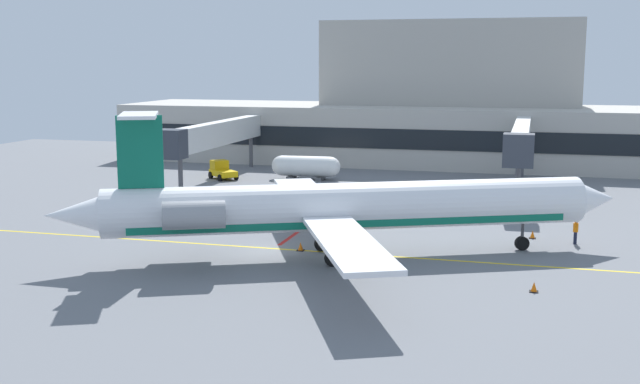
% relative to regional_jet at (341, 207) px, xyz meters
% --- Properties ---
extents(ground, '(120.00, 120.00, 0.11)m').
position_rel_regional_jet_xyz_m(ground, '(-4.62, 0.00, -3.24)').
color(ground, slate).
extents(terminal_building, '(79.18, 16.66, 16.87)m').
position_rel_regional_jet_xyz_m(terminal_building, '(1.25, 48.58, 2.60)').
color(terminal_building, '#B7B2A8').
rests_on(terminal_building, ground).
extents(jet_bridge_west, '(2.40, 23.38, 6.42)m').
position_rel_regional_jet_xyz_m(jet_bridge_west, '(10.09, 27.55, 1.85)').
color(jet_bridge_west, silver).
rests_on(jet_bridge_west, ground).
extents(jet_bridge_east, '(2.40, 22.85, 6.01)m').
position_rel_regional_jet_xyz_m(jet_bridge_east, '(-20.28, 27.82, 1.45)').
color(jet_bridge_east, silver).
rests_on(jet_bridge_east, ground).
extents(regional_jet, '(33.50, 26.55, 9.08)m').
position_rel_regional_jet_xyz_m(regional_jet, '(0.00, 0.00, 0.00)').
color(regional_jet, white).
rests_on(regional_jet, ground).
extents(baggage_tug, '(3.67, 3.59, 1.88)m').
position_rel_regional_jet_xyz_m(baggage_tug, '(-19.88, 28.82, -2.32)').
color(baggage_tug, '#E5B20C').
rests_on(baggage_tug, ground).
extents(pushback_tractor, '(4.15, 2.37, 2.22)m').
position_rel_regional_jet_xyz_m(pushback_tractor, '(4.84, 14.89, -2.19)').
color(pushback_tractor, '#19389E').
rests_on(pushback_tractor, ground).
extents(fuel_tank, '(7.20, 2.42, 2.44)m').
position_rel_regional_jet_xyz_m(fuel_tank, '(-11.33, 30.60, -1.82)').
color(fuel_tank, white).
rests_on(fuel_tank, ground).
extents(marshaller, '(0.34, 0.83, 1.85)m').
position_rel_regional_jet_xyz_m(marshaller, '(14.20, 7.81, -2.26)').
color(marshaller, '#191E33').
rests_on(marshaller, ground).
extents(safety_cone_alpha, '(0.47, 0.47, 0.55)m').
position_rel_regional_jet_xyz_m(safety_cone_alpha, '(-2.95, 1.10, -2.95)').
color(safety_cone_alpha, orange).
rests_on(safety_cone_alpha, ground).
extents(safety_cone_bravo, '(0.47, 0.47, 0.55)m').
position_rel_regional_jet_xyz_m(safety_cone_bravo, '(11.44, 8.75, -2.95)').
color(safety_cone_bravo, orange).
rests_on(safety_cone_bravo, ground).
extents(safety_cone_charlie, '(0.47, 0.47, 0.55)m').
position_rel_regional_jet_xyz_m(safety_cone_charlie, '(11.62, -4.37, -2.95)').
color(safety_cone_charlie, orange).
rests_on(safety_cone_charlie, ground).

